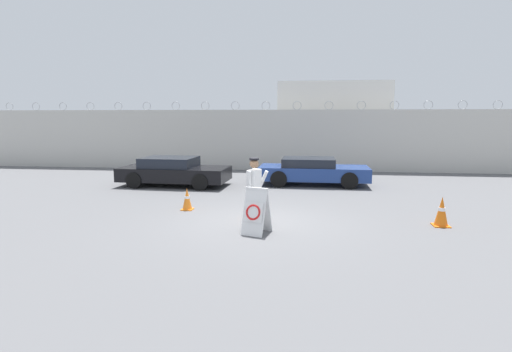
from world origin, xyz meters
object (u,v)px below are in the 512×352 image
object	(u,v)px
traffic_cone_far	(187,199)
parked_car_rear_sedan	(313,171)
traffic_cone_near	(251,205)
barricade_sign	(256,211)
traffic_cone_mid	(442,212)
security_guard	(254,189)
parked_car_front_coupe	(174,171)

from	to	relation	value
traffic_cone_far	parked_car_rear_sedan	xyz separation A→B (m)	(3.95, 5.24, 0.26)
parked_car_rear_sedan	traffic_cone_near	bearing A→B (deg)	-105.90
barricade_sign	traffic_cone_near	world-z (taller)	barricade_sign
barricade_sign	traffic_cone_mid	xyz separation A→B (m)	(4.78, 1.28, -0.18)
barricade_sign	security_guard	distance (m)	0.72
traffic_cone_near	traffic_cone_mid	xyz separation A→B (m)	(5.12, -0.17, -0.00)
security_guard	traffic_cone_mid	world-z (taller)	security_guard
security_guard	parked_car_front_coupe	distance (m)	7.38
traffic_cone_near	traffic_cone_far	bearing A→B (deg)	158.26
barricade_sign	traffic_cone_near	distance (m)	1.51
parked_car_rear_sedan	security_guard	bearing A→B (deg)	-102.07
traffic_cone_near	parked_car_front_coupe	world-z (taller)	parked_car_front_coupe
barricade_sign	parked_car_front_coupe	distance (m)	7.89
traffic_cone_mid	parked_car_rear_sedan	size ratio (longest dim) A/B	0.17
traffic_cone_near	parked_car_front_coupe	size ratio (longest dim) A/B	0.17
security_guard	parked_car_front_coupe	bearing A→B (deg)	53.35
traffic_cone_near	parked_car_rear_sedan	size ratio (longest dim) A/B	0.17
traffic_cone_far	parked_car_front_coupe	xyz separation A→B (m)	(-1.87, 4.30, 0.27)
parked_car_front_coupe	traffic_cone_far	bearing A→B (deg)	-63.94
traffic_cone_far	parked_car_front_coupe	world-z (taller)	parked_car_front_coupe
traffic_cone_mid	traffic_cone_near	bearing A→B (deg)	178.05
security_guard	traffic_cone_near	world-z (taller)	security_guard
parked_car_rear_sedan	traffic_cone_far	bearing A→B (deg)	-126.04
barricade_sign	security_guard	world-z (taller)	security_guard
barricade_sign	parked_car_rear_sedan	world-z (taller)	parked_car_rear_sedan
traffic_cone_near	parked_car_front_coupe	bearing A→B (deg)	127.75
security_guard	traffic_cone_far	bearing A→B (deg)	71.67
security_guard	parked_car_front_coupe	xyz separation A→B (m)	(-4.21, 6.05, -0.42)
barricade_sign	parked_car_front_coupe	bearing A→B (deg)	141.99
barricade_sign	traffic_cone_mid	size ratio (longest dim) A/B	1.46
barricade_sign	traffic_cone_near	xyz separation A→B (m)	(-0.34, 1.46, -0.18)
traffic_cone_mid	parked_car_rear_sedan	distance (m)	7.07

